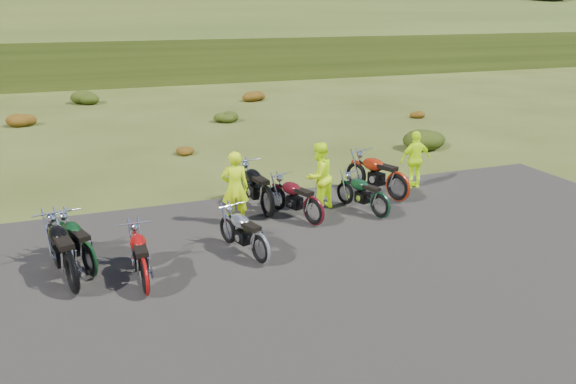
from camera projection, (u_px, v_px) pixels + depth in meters
name	position (u px, v px, depth m)	size (l,w,h in m)	color
ground	(280.00, 255.00, 11.99)	(300.00, 300.00, 0.00)	#3A4316
gravel_pad	(317.00, 299.00, 10.22)	(20.00, 12.00, 0.04)	black
hill_slope	(114.00, 58.00, 56.47)	(300.00, 46.00, 3.00)	#304416
hill_plateau	(92.00, 33.00, 109.84)	(300.00, 90.00, 9.17)	#304416
shrub_2	(20.00, 118.00, 24.59)	(1.30, 1.30, 0.77)	#6E340D
shrub_3	(87.00, 95.00, 30.24)	(1.56, 1.56, 0.92)	#1E300C
shrub_4	(183.00, 149.00, 19.97)	(0.77, 0.77, 0.45)	#6E340D
shrub_5	(225.00, 115.00, 25.62)	(1.03, 1.03, 0.61)	#1E300C
shrub_6	(252.00, 94.00, 31.27)	(1.30, 1.30, 0.77)	#6E340D
shrub_7	(426.00, 136.00, 20.90)	(1.56, 1.56, 0.92)	#1E300C
shrub_8	(414.00, 113.00, 26.65)	(0.77, 0.77, 0.45)	#6E340D
motorcycle_0	(75.00, 294.00, 10.36)	(2.32, 0.77, 1.22)	black
motorcycle_1	(147.00, 295.00, 10.33)	(1.97, 0.66, 1.03)	#9A0C0B
motorcycle_2	(92.00, 277.00, 11.02)	(2.03, 0.68, 1.06)	black
motorcycle_3	(261.00, 265.00, 11.54)	(1.93, 0.64, 1.01)	silver
motorcycle_4	(313.00, 226.00, 13.58)	(2.03, 0.68, 1.07)	#4D0C13
motorcycle_5	(268.00, 218.00, 14.09)	(2.29, 0.76, 1.20)	black
motorcycle_6	(397.00, 202.00, 15.25)	(2.31, 0.77, 1.21)	maroon
motorcycle_7	(379.00, 219.00, 14.04)	(1.89, 0.63, 0.99)	black
person_middle	(235.00, 189.00, 13.39)	(0.66, 0.43, 1.81)	#C3EE0C
person_right_a	(319.00, 178.00, 14.36)	(0.86, 0.67, 1.78)	#C3EE0C
person_right_b	(415.00, 160.00, 16.16)	(0.97, 0.41, 1.66)	#C3EE0C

